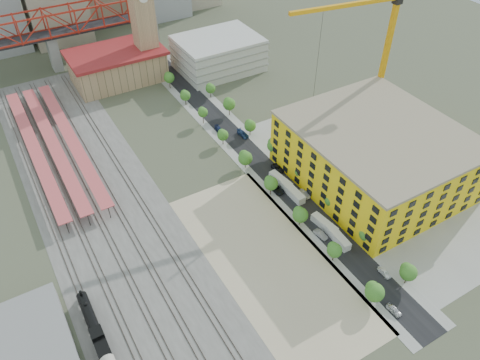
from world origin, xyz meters
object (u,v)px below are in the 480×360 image
locomotive (93,326)px  site_trailer_a (338,238)px  tower_crane (381,38)px  car_0 (394,310)px  site_trailer_d (281,181)px  site_trailer_b (324,224)px  site_trailer_c (293,193)px  clock_tower (141,8)px  construction_building (376,155)px

locomotive → site_trailer_a: (66.00, -6.77, -0.82)m
tower_crane → car_0: bearing=-126.7°
tower_crane → site_trailer_a: tower_crane is taller
tower_crane → site_trailer_d: bearing=-164.9°
car_0 → locomotive: bearing=148.2°
tower_crane → site_trailer_b: size_ratio=6.13×
tower_crane → site_trailer_c: (-45.06, -18.78, -31.74)m
clock_tower → locomotive: clock_tower is taller
site_trailer_b → construction_building: bearing=12.7°
tower_crane → site_trailer_a: (-45.06, -40.01, -31.82)m
clock_tower → site_trailer_d: clock_tower is taller
clock_tower → construction_building: (34.00, -99.99, -19.29)m
tower_crane → site_trailer_d: tower_crane is taller
clock_tower → car_0: clock_tower is taller
site_trailer_c → car_0: size_ratio=2.32×
site_trailer_c → construction_building: bearing=-13.5°
construction_building → car_0: (-29.00, -39.76, -8.71)m
tower_crane → site_trailer_a: bearing=-138.4°
site_trailer_b → site_trailer_d: size_ratio=0.99×
site_trailer_b → tower_crane: bearing=30.1°
site_trailer_c → site_trailer_d: bearing=89.4°
site_trailer_d → clock_tower: bearing=88.5°
locomotive → tower_crane: bearing=16.7°
site_trailer_a → tower_crane: bearing=44.7°
locomotive → site_trailer_d: locomotive is taller
site_trailer_d → tower_crane: bearing=8.4°
construction_building → site_trailer_c: size_ratio=5.34×
clock_tower → locomotive: 125.88m
locomotive → site_trailer_a: size_ratio=2.45×
site_trailer_b → locomotive: bearing=172.3°
site_trailer_d → car_0: site_trailer_d is taller
construction_building → site_trailer_b: (-26.00, -9.29, -8.22)m
site_trailer_a → site_trailer_d: site_trailer_a is taller
clock_tower → site_trailer_d: bearing=-84.8°
locomotive → site_trailer_a: locomotive is taller
locomotive → construction_building: bearing=5.3°
site_trailer_d → site_trailer_c: bearing=-96.7°
site_trailer_b → site_trailer_c: 15.26m
construction_building → locomotive: construction_building is taller
site_trailer_a → site_trailer_d: bearing=93.1°
tower_crane → site_trailer_c: size_ratio=5.65×
site_trailer_b → site_trailer_d: site_trailer_d is taller
clock_tower → construction_building: clock_tower is taller
clock_tower → site_trailer_c: clock_tower is taller
clock_tower → site_trailer_b: 112.98m
clock_tower → site_trailer_b: clock_tower is taller
tower_crane → site_trailer_a: size_ratio=6.01×
tower_crane → locomotive: bearing=-163.3°
construction_building → clock_tower: bearing=108.8°
site_trailer_b → site_trailer_a: bearing=-97.0°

